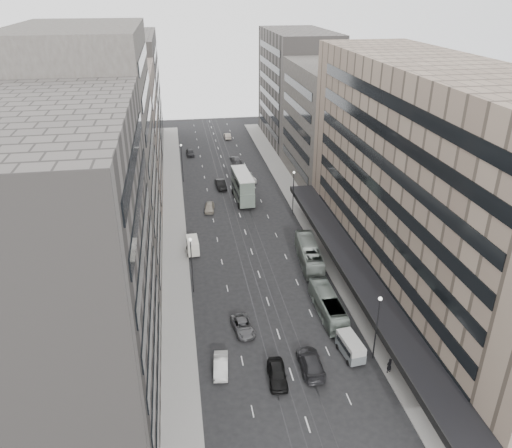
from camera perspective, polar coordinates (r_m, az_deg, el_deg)
ground at (r=61.31m, az=2.76°, el=-13.02°), size 220.00×220.00×0.00m
sidewalk_right at (r=95.15m, az=5.20°, el=1.92°), size 4.00×125.00×0.15m
sidewalk_left at (r=92.44m, az=-9.37°, el=0.93°), size 4.00×125.00×0.15m
department_store at (r=67.52m, az=19.73°, el=3.90°), size 19.20×60.00×30.00m
building_right_mid at (r=107.01m, az=8.57°, el=11.22°), size 15.00×28.00×24.00m
building_right_far at (r=134.79m, az=4.75°, el=15.27°), size 15.00×32.00×28.00m
building_left_a at (r=46.44m, az=-21.66°, el=-6.49°), size 15.00×28.00×30.00m
building_left_b at (r=69.87m, az=-17.98°, el=6.68°), size 15.00×26.00×34.00m
building_left_c at (r=96.78m, az=-15.68°, el=9.31°), size 15.00×28.00×25.00m
building_left_d at (r=128.43m, az=-14.49°, el=14.05°), size 15.00×38.00×28.00m
lamp_right_near at (r=56.96m, az=13.71°, el=-10.71°), size 0.44×0.44×8.32m
lamp_right_far at (r=90.41m, az=4.30°, el=4.17°), size 0.44×0.44×8.32m
lamp_left_near at (r=67.36m, az=-7.39°, el=-3.97°), size 0.44×0.44×8.32m
lamp_left_far at (r=106.90m, az=-8.48°, el=7.41°), size 0.44×0.44×8.32m
bus_near at (r=65.04m, az=8.22°, el=-9.14°), size 2.43×10.37×2.89m
bus_far at (r=75.74m, az=6.08°, el=-3.42°), size 3.76×11.81×3.23m
double_decker at (r=96.85m, az=-1.53°, el=4.36°), size 3.53×10.40×5.62m
vw_microbus at (r=59.16m, az=10.75°, el=-13.59°), size 2.36×4.50×2.33m
panel_van at (r=78.95m, az=-7.25°, el=-2.43°), size 2.05×3.94×2.44m
sedan_0 at (r=55.58m, az=2.45°, el=-16.76°), size 2.32×4.98×1.65m
sedan_1 at (r=56.81m, az=-4.04°, el=-15.82°), size 1.98×4.52×1.44m
sedan_2 at (r=62.14m, az=-1.51°, el=-11.59°), size 2.84×5.08×1.34m
sedan_3 at (r=57.13m, az=6.27°, el=-15.47°), size 2.57×5.95×1.71m
sedan_4 at (r=93.51m, az=-5.34°, el=1.92°), size 2.31×4.55×1.48m
sedan_5 at (r=103.91m, az=-4.04°, el=4.54°), size 2.19×5.27×1.70m
sedan_6 at (r=107.82m, az=-1.02°, el=5.40°), size 3.51×6.45×1.72m
sedan_7 at (r=119.71m, az=-2.32°, el=7.41°), size 2.66×5.15×1.43m
sedan_8 at (r=125.47m, az=-7.54°, el=8.10°), size 2.07×4.57×1.52m
sedan_9 at (r=138.95m, az=-3.30°, el=10.02°), size 1.72×4.61×1.50m
pedestrian at (r=57.97m, az=14.98°, el=-15.36°), size 0.79×0.65×1.84m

